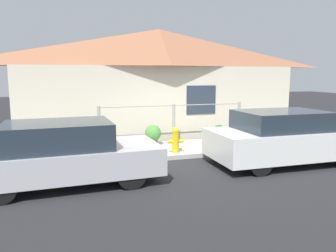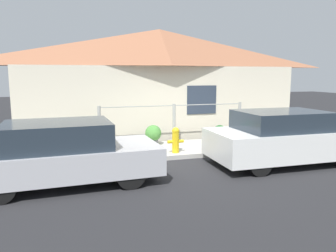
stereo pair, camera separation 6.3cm
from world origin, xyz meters
name	(u,v)px [view 2 (the right image)]	position (x,y,z in m)	size (l,w,h in m)	color
ground_plane	(194,158)	(0.00, 0.00, 0.00)	(60.00, 60.00, 0.00)	#262628
sidewalk	(182,149)	(0.00, 0.98, 0.06)	(24.00, 1.97, 0.12)	#B2AFA8
house	(160,53)	(0.00, 3.45, 3.08)	(10.26, 2.23, 3.94)	beige
fence	(174,121)	(0.00, 1.82, 0.81)	(4.90, 0.10, 1.24)	#999993
car_left	(64,153)	(-3.43, -1.17, 0.67)	(3.95, 1.90, 1.33)	#B7B7BC
car_right	(285,138)	(2.04, -1.17, 0.69)	(4.01, 1.84, 1.39)	white
fire_hydrant	(176,139)	(-0.44, 0.33, 0.50)	(0.47, 0.21, 0.72)	yellow
potted_plant_near_hydrant	(153,134)	(-0.79, 1.50, 0.47)	(0.51, 0.51, 0.63)	slate
potted_plant_by_fence	(93,140)	(-2.62, 1.59, 0.39)	(0.41, 0.41, 0.51)	slate
potted_plant_corner	(220,133)	(1.44, 1.38, 0.42)	(0.44, 0.44, 0.55)	brown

